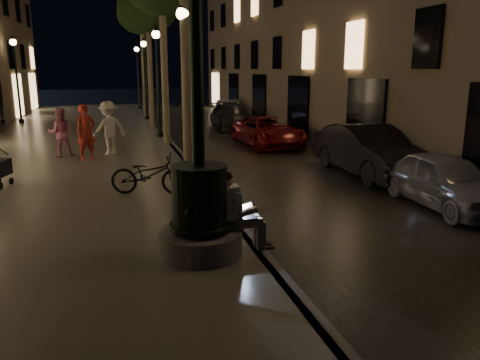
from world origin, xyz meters
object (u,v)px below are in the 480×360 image
object	(u,v)px
tree_far	(141,16)
tree_third	(147,9)
seated_man_laptop	(236,209)
car_second	(369,151)
lamp_curb_c	(145,68)
bicycle	(149,174)
car_fifth	(229,110)
pedestrian_pink	(60,133)
car_front	(445,181)
car_third	(268,132)
lamp_curb_a	(184,68)
pedestrian_red	(86,132)
fountain_lamppost	(199,195)
car_rear	(232,116)
lamp_curb_d	(138,69)
pedestrian_white	(109,128)
lamp_curb_b	(157,68)
lamp_left_c	(16,68)

from	to	relation	value
tree_far	tree_third	bearing A→B (deg)	-90.76
seated_man_laptop	car_second	size ratio (longest dim) A/B	0.30
lamp_curb_c	bicycle	bearing A→B (deg)	-93.89
tree_third	tree_far	bearing A→B (deg)	89.24
car_second	bicycle	bearing A→B (deg)	-169.73
car_second	car_fifth	distance (m)	17.31
seated_man_laptop	pedestrian_pink	size ratio (longest dim) A/B	0.82
car_front	car_third	size ratio (longest dim) A/B	0.84
lamp_curb_a	pedestrian_red	distance (m)	4.81
car_fifth	fountain_lamppost	bearing A→B (deg)	-100.74
car_fifth	pedestrian_pink	world-z (taller)	pedestrian_pink
car_front	lamp_curb_a	bearing A→B (deg)	145.10
car_rear	lamp_curb_a	bearing A→B (deg)	-108.22
tree_third	car_second	size ratio (longest dim) A/B	1.55
lamp_curb_d	pedestrian_red	distance (m)	21.09
car_second	bicycle	xyz separation A→B (m)	(-6.72, -1.25, -0.07)
tree_third	pedestrian_red	xyz separation A→B (m)	(-2.90, -8.78, -5.00)
car_second	pedestrian_red	distance (m)	9.26
lamp_curb_c	pedestrian_white	distance (m)	12.31
tree_far	car_third	world-z (taller)	tree_far
lamp_curb_a	car_rear	size ratio (longest dim) A/B	1.05
fountain_lamppost	lamp_curb_a	distance (m)	6.37
lamp_curb_d	car_third	distance (m)	19.19
lamp_curb_b	lamp_left_c	distance (m)	10.70
tree_far	pedestrian_red	world-z (taller)	tree_far
seated_man_laptop	car_fifth	xyz separation A→B (m)	(5.44, 22.64, -0.31)
pedestrian_red	bicycle	xyz separation A→B (m)	(1.68, -5.13, -0.44)
lamp_curb_a	bicycle	size ratio (longest dim) A/B	2.55
tree_far	car_fifth	distance (m)	7.97
pedestrian_white	lamp_curb_a	bearing A→B (deg)	90.37
seated_man_laptop	lamp_curb_a	world-z (taller)	lamp_curb_a
fountain_lamppost	pedestrian_white	size ratio (longest dim) A/B	2.74
lamp_curb_a	pedestrian_red	world-z (taller)	lamp_curb_a
car_front	car_rear	bearing A→B (deg)	96.52
lamp_curb_d	car_fifth	bearing A→B (deg)	-53.95
lamp_curb_c	car_third	distance (m)	11.66
fountain_lamppost	pedestrian_pink	bearing A→B (deg)	107.12
tree_third	car_rear	size ratio (longest dim) A/B	1.58
seated_man_laptop	car_fifth	distance (m)	23.29
pedestrian_red	lamp_curb_a	bearing A→B (deg)	-78.15
lamp_curb_b	lamp_left_c	world-z (taller)	same
lamp_curb_a	lamp_curb_c	distance (m)	16.00
lamp_curb_d	bicycle	world-z (taller)	lamp_curb_d
tree_far	lamp_curb_c	world-z (taller)	tree_far
seated_man_laptop	pedestrian_white	distance (m)	10.28
seated_man_laptop	lamp_curb_d	distance (m)	30.09
pedestrian_pink	bicycle	bearing A→B (deg)	108.39
tree_far	lamp_curb_d	xyz separation A→B (m)	(-0.08, 6.00, -3.20)
fountain_lamppost	lamp_curb_d	size ratio (longest dim) A/B	1.08
pedestrian_red	car_front	bearing A→B (deg)	-71.50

